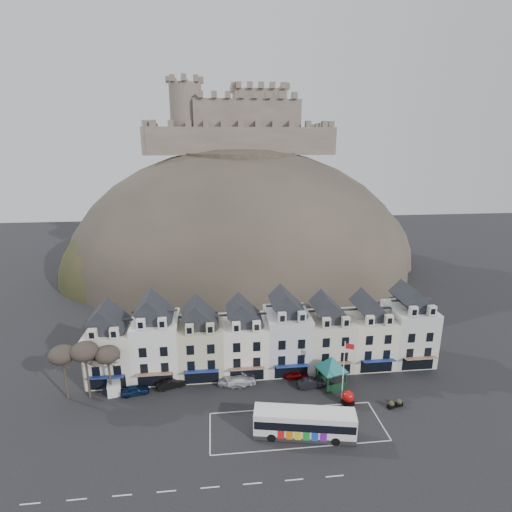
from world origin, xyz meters
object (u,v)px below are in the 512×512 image
at_px(bus_shelter, 332,363).
at_px(car_black, 171,383).
at_px(bus, 304,422).
at_px(car_white, 241,380).
at_px(red_buoy, 348,398).
at_px(car_maroon, 296,374).
at_px(white_van, 114,384).
at_px(flagpole, 344,366).
at_px(car_silver, 233,381).
at_px(car_navy, 135,390).
at_px(car_charcoal, 312,383).

distance_m(bus_shelter, car_black, 23.95).
relative_size(bus, car_white, 2.79).
relative_size(red_buoy, car_white, 0.45).
bearing_deg(car_black, car_white, -110.48).
xyz_separation_m(red_buoy, car_maroon, (-5.77, 7.07, -0.40)).
bearing_deg(car_white, car_maroon, -93.82).
bearing_deg(white_van, bus, -37.24).
distance_m(bus_shelter, flagpole, 3.56).
bearing_deg(car_silver, flagpole, -94.21).
xyz_separation_m(red_buoy, car_navy, (-29.77, 5.60, -0.36)).
relative_size(car_navy, car_white, 0.87).
distance_m(red_buoy, car_white, 15.76).
bearing_deg(car_maroon, car_navy, 100.85).
height_order(white_van, car_navy, white_van).
height_order(bus, car_navy, bus).
bearing_deg(red_buoy, white_van, 167.89).
height_order(white_van, car_silver, white_van).
bearing_deg(bus, car_black, 156.03).
xyz_separation_m(car_navy, car_white, (15.37, 0.78, -0.02)).
distance_m(car_silver, car_white, 1.20).
relative_size(car_black, car_silver, 0.97).
bearing_deg(bus_shelter, car_black, 158.17).
height_order(red_buoy, car_silver, red_buoy).
bearing_deg(bus_shelter, car_charcoal, 163.48).
xyz_separation_m(bus, bus_shelter, (6.34, 9.96, 1.80)).
bearing_deg(bus, white_van, 165.07).
bearing_deg(car_charcoal, car_silver, 73.99).
bearing_deg(white_van, flagpole, -21.09).
height_order(bus, white_van, bus).
bearing_deg(white_van, car_black, -13.32).
distance_m(white_van, car_black, 8.20).
bearing_deg(car_navy, car_silver, -98.93).
distance_m(car_navy, car_maroon, 24.04).
relative_size(flagpole, car_black, 2.09).
xyz_separation_m(red_buoy, car_silver, (-15.60, 6.34, -0.42)).
bearing_deg(flagpole, white_van, 170.12).
xyz_separation_m(bus, car_charcoal, (3.43, 9.96, -1.24)).
relative_size(bus_shelter, car_silver, 1.65).
height_order(car_navy, car_black, car_black).
bearing_deg(bus, car_navy, 164.90).
distance_m(bus_shelter, car_charcoal, 4.21).
height_order(red_buoy, car_maroon, red_buoy).
xyz_separation_m(red_buoy, white_van, (-32.94, 7.07, -0.10)).
distance_m(car_white, car_charcoal, 10.56).
height_order(white_van, car_white, white_van).
xyz_separation_m(white_van, car_maroon, (27.16, 0.00, -0.30)).
height_order(bus_shelter, car_silver, bus_shelter).
bearing_deg(car_silver, bus, -131.39).
xyz_separation_m(white_van, car_charcoal, (28.94, -2.50, -0.25)).
relative_size(white_van, car_white, 0.96).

